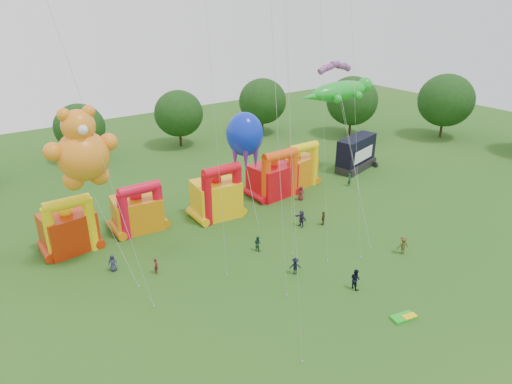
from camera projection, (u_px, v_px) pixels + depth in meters
ground at (408, 345)px, 34.47m from camera, size 160.00×160.00×0.00m
tree_ring at (402, 277)px, 31.81m from camera, size 121.38×123.46×12.07m
bouncy_castle_0 at (69, 229)px, 46.42m from camera, size 5.37×4.52×6.28m
bouncy_castle_1 at (138, 211)px, 50.63m from camera, size 5.54×4.66×5.86m
bouncy_castle_2 at (217, 196)px, 53.47m from camera, size 5.57×4.67×6.76m
bouncy_castle_3 at (274, 178)px, 59.12m from camera, size 5.93×4.98×6.52m
bouncy_castle_4 at (297, 168)px, 62.45m from camera, size 5.82×5.04×6.28m
stage_trailer at (356, 154)px, 68.19m from camera, size 8.14×4.84×4.98m
teddy_bear_kite at (95, 186)px, 40.60m from camera, size 6.41×8.20×15.72m
gecko_kite at (345, 119)px, 61.73m from camera, size 12.74×8.41×13.70m
octopus_kite at (248, 162)px, 54.38m from camera, size 4.78×8.69×11.69m
parafoil_kites at (239, 154)px, 40.89m from camera, size 32.70×12.52×26.77m
diamond_kites at (294, 106)px, 39.54m from camera, size 16.56×19.14×41.53m
folded_kite_bundle at (404, 317)px, 37.21m from camera, size 2.16×1.41×0.31m
spectator_0 at (113, 263)px, 43.33m from camera, size 1.03×0.88×1.78m
spectator_1 at (156, 266)px, 42.99m from camera, size 0.61×0.72×1.66m
spectator_2 at (258, 243)px, 46.86m from camera, size 0.81×0.93×1.62m
spectator_3 at (295, 266)px, 42.89m from camera, size 1.27×1.12×1.71m
spectator_4 at (323, 218)px, 52.02m from camera, size 1.06×0.85×1.69m
spectator_5 at (301, 218)px, 51.67m from camera, size 0.73×1.85×1.95m
spectator_6 at (301, 193)px, 58.31m from camera, size 1.09×1.06×1.89m
spectator_7 at (350, 180)px, 62.58m from camera, size 0.76×0.63×1.79m
spectator_8 at (355, 279)px, 40.72m from camera, size 0.78×0.99×1.98m
spectator_9 at (403, 245)px, 46.22m from camera, size 1.40×1.05×1.93m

